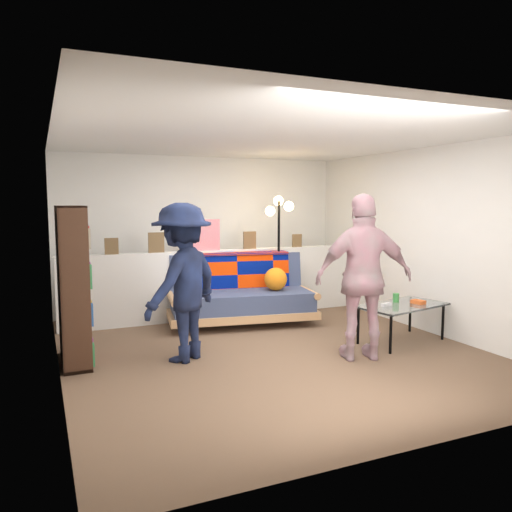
{
  "coord_description": "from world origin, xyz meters",
  "views": [
    {
      "loc": [
        -2.39,
        -5.05,
        1.69
      ],
      "look_at": [
        0.0,
        0.4,
        1.05
      ],
      "focal_mm": 35.0,
      "sensor_mm": 36.0,
      "label": 1
    }
  ],
  "objects_px": {
    "floor_lamp": "(279,231)",
    "person_left": "(183,282)",
    "person_right": "(364,277)",
    "coffee_table": "(402,307)",
    "bookshelf": "(73,291)",
    "futon_sofa": "(242,295)"
  },
  "relations": [
    {
      "from": "floor_lamp",
      "to": "futon_sofa",
      "type": "bearing_deg",
      "value": -162.29
    },
    {
      "from": "person_left",
      "to": "person_right",
      "type": "relative_size",
      "value": 0.95
    },
    {
      "from": "person_left",
      "to": "person_right",
      "type": "height_order",
      "value": "person_right"
    },
    {
      "from": "bookshelf",
      "to": "person_left",
      "type": "relative_size",
      "value": 0.98
    },
    {
      "from": "coffee_table",
      "to": "person_left",
      "type": "distance_m",
      "value": 2.68
    },
    {
      "from": "coffee_table",
      "to": "floor_lamp",
      "type": "relative_size",
      "value": 0.67
    },
    {
      "from": "person_left",
      "to": "person_right",
      "type": "xyz_separation_m",
      "value": [
        1.79,
        -0.75,
        0.05
      ]
    },
    {
      "from": "bookshelf",
      "to": "person_right",
      "type": "xyz_separation_m",
      "value": [
        2.87,
        -1.11,
        0.12
      ]
    },
    {
      "from": "coffee_table",
      "to": "person_right",
      "type": "distance_m",
      "value": 1.02
    },
    {
      "from": "bookshelf",
      "to": "floor_lamp",
      "type": "relative_size",
      "value": 0.93
    },
    {
      "from": "coffee_table",
      "to": "person_left",
      "type": "height_order",
      "value": "person_left"
    },
    {
      "from": "bookshelf",
      "to": "person_right",
      "type": "relative_size",
      "value": 0.93
    },
    {
      "from": "coffee_table",
      "to": "person_left",
      "type": "bearing_deg",
      "value": 171.71
    },
    {
      "from": "floor_lamp",
      "to": "person_right",
      "type": "bearing_deg",
      "value": -92.19
    },
    {
      "from": "person_right",
      "to": "bookshelf",
      "type": "bearing_deg",
      "value": -3.75
    },
    {
      "from": "coffee_table",
      "to": "person_right",
      "type": "xyz_separation_m",
      "value": [
        -0.83,
        -0.36,
        0.46
      ]
    },
    {
      "from": "futon_sofa",
      "to": "coffee_table",
      "type": "relative_size",
      "value": 1.78
    },
    {
      "from": "floor_lamp",
      "to": "person_left",
      "type": "relative_size",
      "value": 1.06
    },
    {
      "from": "futon_sofa",
      "to": "floor_lamp",
      "type": "relative_size",
      "value": 1.2
    },
    {
      "from": "coffee_table",
      "to": "floor_lamp",
      "type": "xyz_separation_m",
      "value": [
        -0.75,
        1.87,
        0.84
      ]
    },
    {
      "from": "futon_sofa",
      "to": "person_right",
      "type": "bearing_deg",
      "value": -73.44
    },
    {
      "from": "futon_sofa",
      "to": "person_left",
      "type": "bearing_deg",
      "value": -133.11
    }
  ]
}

